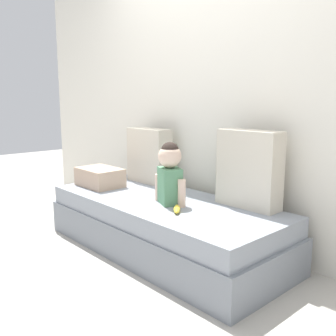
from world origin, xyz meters
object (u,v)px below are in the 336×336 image
throw_pillow_left (149,156)px  toddler (170,172)px  folded_blanket (100,177)px  throw_pillow_right (249,169)px  couch (163,225)px  banana (177,209)px

throw_pillow_left → toddler: bearing=-28.0°
folded_blanket → throw_pillow_right: bearing=18.5°
couch → banana: banana is taller
banana → folded_blanket: bearing=177.9°
banana → folded_blanket: 1.01m
couch → banana: (0.30, -0.14, 0.22)m
throw_pillow_right → folded_blanket: (-1.26, -0.42, -0.19)m
throw_pillow_left → toddler: size_ratio=1.09×
couch → folded_blanket: 0.77m
couch → folded_blanket: folded_blanket is taller
folded_blanket → banana: bearing=-2.1°
throw_pillow_right → folded_blanket: 1.34m
banana → folded_blanket: (-1.01, 0.04, 0.06)m
toddler → banana: toddler is taller
couch → folded_blanket: (-0.71, -0.10, 0.28)m
couch → throw_pillow_right: 0.79m
throw_pillow_right → couch: bearing=-149.9°
throw_pillow_left → throw_pillow_right: 1.09m
toddler → throw_pillow_right: bearing=39.1°
throw_pillow_right → banana: 0.58m
toddler → throw_pillow_left: bearing=152.0°
throw_pillow_left → throw_pillow_right: size_ratio=0.91×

